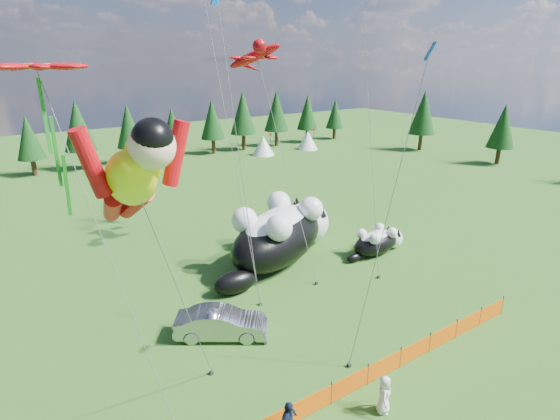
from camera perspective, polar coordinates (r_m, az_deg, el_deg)
ground at (r=21.62m, az=3.43°, el=-18.43°), size 160.00×160.00×0.00m
safety_fence at (r=19.54m, az=9.11°, el=-21.55°), size 22.06×0.06×1.10m
tree_line at (r=60.25m, az=-23.29°, el=8.79°), size 90.00×4.00×8.00m
festival_tents at (r=58.94m, az=-11.45°, el=7.17°), size 50.00×3.20×2.80m
cat_large at (r=29.65m, az=0.28°, el=-2.93°), size 11.25×7.58×4.32m
cat_small at (r=31.91m, az=12.68°, el=-3.97°), size 5.38×2.17×1.94m
car at (r=22.58m, az=-7.68°, el=-14.44°), size 4.70×3.82×1.50m
spectator_e at (r=18.85m, az=13.44°, el=-22.41°), size 0.94×0.93×1.64m
superhero_kite at (r=12.06m, az=-18.75°, el=3.84°), size 5.91×6.24×12.68m
gecko_kite at (r=32.08m, az=-3.38°, el=19.40°), size 5.69×12.40×15.99m
flower_kite at (r=16.35m, az=-29.14°, el=15.45°), size 4.08×6.27×13.69m
diamond_kite_a at (r=20.21m, az=-7.87°, el=23.76°), size 0.99×3.22×16.39m
diamond_kite_c at (r=18.22m, az=18.40°, el=16.93°), size 3.17×0.97×14.16m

